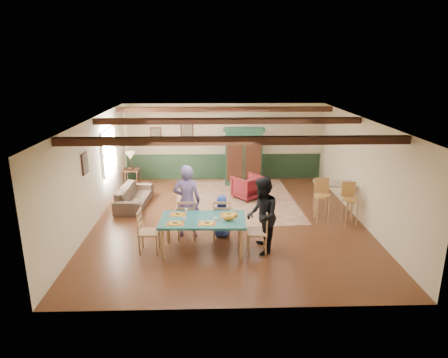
{
  "coord_description": "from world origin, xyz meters",
  "views": [
    {
      "loc": [
        -0.42,
        -9.96,
        4.09
      ],
      "look_at": [
        -0.12,
        0.0,
        1.15
      ],
      "focal_mm": 32.0,
      "sensor_mm": 36.0,
      "label": 1
    }
  ],
  "objects_px": {
    "end_table": "(132,179)",
    "bar_stool_left": "(322,200)",
    "person_woman": "(262,216)",
    "dining_chair_far_right": "(222,218)",
    "table_lamp": "(131,161)",
    "armchair": "(248,187)",
    "bar_stool_right": "(350,204)",
    "person_child": "(222,216)",
    "counter_table": "(333,198)",
    "dining_chair_far_left": "(187,218)",
    "dining_table": "(203,235)",
    "person_man": "(187,201)",
    "armoire": "(244,156)",
    "sofa": "(134,196)",
    "cat": "(229,217)",
    "dining_chair_end_right": "(257,231)",
    "dining_chair_end_left": "(149,231)"
  },
  "relations": [
    {
      "from": "end_table",
      "to": "bar_stool_left",
      "type": "relative_size",
      "value": 0.57
    },
    {
      "from": "person_woman",
      "to": "dining_chair_far_right",
      "type": "bearing_deg",
      "value": -130.27
    },
    {
      "from": "person_woman",
      "to": "table_lamp",
      "type": "xyz_separation_m",
      "value": [
        -3.78,
        4.82,
        0.08
      ]
    },
    {
      "from": "armchair",
      "to": "bar_stool_right",
      "type": "relative_size",
      "value": 0.73
    },
    {
      "from": "person_child",
      "to": "counter_table",
      "type": "height_order",
      "value": "person_child"
    },
    {
      "from": "dining_chair_far_left",
      "to": "bar_stool_right",
      "type": "distance_m",
      "value": 4.22
    },
    {
      "from": "dining_table",
      "to": "person_child",
      "type": "height_order",
      "value": "person_child"
    },
    {
      "from": "dining_chair_far_right",
      "to": "person_man",
      "type": "relative_size",
      "value": 0.55
    },
    {
      "from": "armoire",
      "to": "sofa",
      "type": "height_order",
      "value": "armoire"
    },
    {
      "from": "sofa",
      "to": "cat",
      "type": "bearing_deg",
      "value": -136.61
    },
    {
      "from": "cat",
      "to": "counter_table",
      "type": "bearing_deg",
      "value": 39.79
    },
    {
      "from": "sofa",
      "to": "end_table",
      "type": "bearing_deg",
      "value": 16.61
    },
    {
      "from": "dining_table",
      "to": "table_lamp",
      "type": "bearing_deg",
      "value": 117.46
    },
    {
      "from": "dining_table",
      "to": "sofa",
      "type": "height_order",
      "value": "dining_table"
    },
    {
      "from": "end_table",
      "to": "bar_stool_left",
      "type": "xyz_separation_m",
      "value": [
        5.6,
        -3.07,
        0.25
      ]
    },
    {
      "from": "dining_chair_end_right",
      "to": "counter_table",
      "type": "height_order",
      "value": "dining_chair_end_right"
    },
    {
      "from": "counter_table",
      "to": "cat",
      "type": "bearing_deg",
      "value": -141.92
    },
    {
      "from": "counter_table",
      "to": "armchair",
      "type": "bearing_deg",
      "value": 148.36
    },
    {
      "from": "dining_chair_end_right",
      "to": "armchair",
      "type": "distance_m",
      "value": 3.64
    },
    {
      "from": "dining_chair_far_left",
      "to": "armoire",
      "type": "height_order",
      "value": "armoire"
    },
    {
      "from": "dining_chair_far_right",
      "to": "table_lamp",
      "type": "height_order",
      "value": "table_lamp"
    },
    {
      "from": "sofa",
      "to": "bar_stool_left",
      "type": "bearing_deg",
      "value": -101.05
    },
    {
      "from": "end_table",
      "to": "bar_stool_left",
      "type": "distance_m",
      "value": 6.39
    },
    {
      "from": "person_child",
      "to": "table_lamp",
      "type": "bearing_deg",
      "value": -51.86
    },
    {
      "from": "person_woman",
      "to": "counter_table",
      "type": "bearing_deg",
      "value": 136.72
    },
    {
      "from": "dining_chair_end_left",
      "to": "dining_chair_end_right",
      "type": "xyz_separation_m",
      "value": [
        2.39,
        -0.07,
        0.0
      ]
    },
    {
      "from": "cat",
      "to": "armoire",
      "type": "xyz_separation_m",
      "value": [
        0.72,
        5.23,
        0.11
      ]
    },
    {
      "from": "armchair",
      "to": "end_table",
      "type": "height_order",
      "value": "armchair"
    },
    {
      "from": "dining_chair_end_right",
      "to": "armchair",
      "type": "xyz_separation_m",
      "value": [
        0.12,
        3.64,
        -0.13
      ]
    },
    {
      "from": "table_lamp",
      "to": "dining_chair_far_right",
      "type": "bearing_deg",
      "value": -54.16
    },
    {
      "from": "armoire",
      "to": "table_lamp",
      "type": "distance_m",
      "value": 3.79
    },
    {
      "from": "dining_chair_far_left",
      "to": "person_man",
      "type": "xyz_separation_m",
      "value": [
        0.0,
        0.08,
        0.4
      ]
    },
    {
      "from": "cat",
      "to": "bar_stool_right",
      "type": "distance_m",
      "value": 3.58
    },
    {
      "from": "cat",
      "to": "end_table",
      "type": "distance_m",
      "value": 5.8
    },
    {
      "from": "person_child",
      "to": "table_lamp",
      "type": "xyz_separation_m",
      "value": [
        -2.92,
        3.96,
        0.42
      ]
    },
    {
      "from": "person_woman",
      "to": "cat",
      "type": "xyz_separation_m",
      "value": [
        -0.73,
        -0.08,
        0.02
      ]
    },
    {
      "from": "person_woman",
      "to": "sofa",
      "type": "relative_size",
      "value": 0.88
    },
    {
      "from": "dining_chair_end_right",
      "to": "person_woman",
      "type": "relative_size",
      "value": 0.58
    },
    {
      "from": "armchair",
      "to": "bar_stool_left",
      "type": "bearing_deg",
      "value": 96.37
    },
    {
      "from": "armchair",
      "to": "counter_table",
      "type": "bearing_deg",
      "value": 111.15
    },
    {
      "from": "table_lamp",
      "to": "counter_table",
      "type": "bearing_deg",
      "value": -22.97
    },
    {
      "from": "dining_chair_far_left",
      "to": "dining_chair_end_left",
      "type": "height_order",
      "value": "same"
    },
    {
      "from": "person_man",
      "to": "counter_table",
      "type": "relative_size",
      "value": 1.66
    },
    {
      "from": "dining_table",
      "to": "end_table",
      "type": "relative_size",
      "value": 2.9
    },
    {
      "from": "armoire",
      "to": "person_child",
      "type": "bearing_deg",
      "value": -99.42
    },
    {
      "from": "sofa",
      "to": "counter_table",
      "type": "distance_m",
      "value": 5.72
    },
    {
      "from": "dining_chair_far_left",
      "to": "person_woman",
      "type": "bearing_deg",
      "value": 156.43
    },
    {
      "from": "table_lamp",
      "to": "bar_stool_right",
      "type": "xyz_separation_m",
      "value": [
        6.26,
        -3.32,
        -0.39
      ]
    },
    {
      "from": "dining_chair_far_left",
      "to": "dining_chair_far_right",
      "type": "bearing_deg",
      "value": -180.0
    },
    {
      "from": "dining_chair_end_right",
      "to": "end_table",
      "type": "relative_size",
      "value": 1.53
    }
  ]
}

